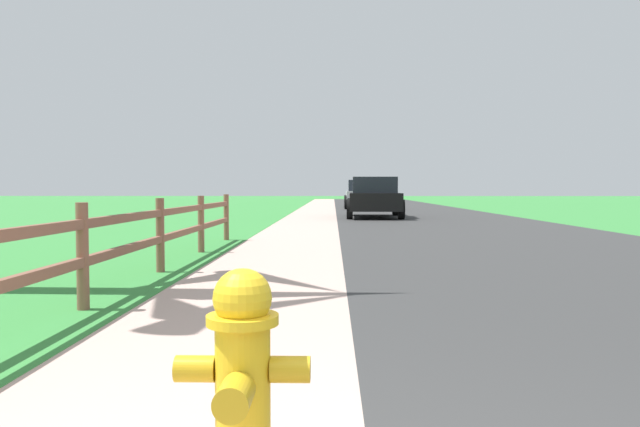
{
  "coord_description": "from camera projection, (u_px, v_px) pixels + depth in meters",
  "views": [
    {
      "loc": [
        -0.15,
        -1.19,
        1.12
      ],
      "look_at": [
        -0.35,
        8.18,
        0.72
      ],
      "focal_mm": 33.43,
      "sensor_mm": 36.0,
      "label": 1
    }
  ],
  "objects": [
    {
      "name": "ground_plane",
      "position": [
        336.0,
        214.0,
        26.2
      ],
      "size": [
        120.0,
        120.0,
        0.0
      ],
      "primitive_type": "plane",
      "color": "#37873B"
    },
    {
      "name": "road_asphalt",
      "position": [
        410.0,
        212.0,
        28.13
      ],
      "size": [
        7.0,
        66.0,
        0.01
      ],
      "primitive_type": "cube",
      "color": "#343434",
      "rests_on": "ground"
    },
    {
      "name": "parked_car_silver",
      "position": [
        364.0,
        194.0,
        33.12
      ],
      "size": [
        2.18,
        4.76,
        1.58
      ],
      "color": "#B7BABF",
      "rests_on": "ground"
    },
    {
      "name": "grass_verge",
      "position": [
        241.0,
        212.0,
        28.3
      ],
      "size": [
        5.0,
        66.0,
        0.0
      ],
      "primitive_type": "cube",
      "color": "#37873B",
      "rests_on": "ground"
    },
    {
      "name": "rail_fence",
      "position": [
        128.0,
        236.0,
        6.64
      ],
      "size": [
        0.11,
        12.32,
        0.99
      ],
      "color": "brown",
      "rests_on": "ground"
    },
    {
      "name": "curb_concrete",
      "position": [
        273.0,
        212.0,
        28.26
      ],
      "size": [
        6.0,
        66.0,
        0.01
      ],
      "primitive_type": "cube",
      "color": "#C1A194",
      "rests_on": "ground"
    },
    {
      "name": "parked_suv_black",
      "position": [
        374.0,
        197.0,
        22.83
      ],
      "size": [
        2.19,
        4.85,
        1.54
      ],
      "color": "black",
      "rests_on": "ground"
    },
    {
      "name": "fire_hydrant",
      "position": [
        242.0,
        379.0,
        2.15
      ],
      "size": [
        0.49,
        0.42,
        0.83
      ],
      "color": "yellow",
      "rests_on": "ground"
    }
  ]
}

